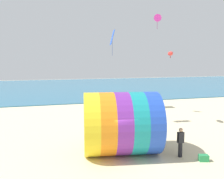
# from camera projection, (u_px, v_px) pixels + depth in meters

# --- Properties ---
(ground_plane) EXTENTS (120.00, 120.00, 0.00)m
(ground_plane) POSITION_uv_depth(u_px,v_px,m) (130.00, 156.00, 14.65)
(ground_plane) COLOR beige
(sea) EXTENTS (120.00, 40.00, 0.10)m
(sea) POSITION_uv_depth(u_px,v_px,m) (67.00, 87.00, 51.11)
(sea) COLOR teal
(sea) RESTS_ON ground
(giant_inflatable_tube) EXTENTS (4.95, 4.37, 3.73)m
(giant_inflatable_tube) POSITION_uv_depth(u_px,v_px,m) (121.00, 123.00, 14.88)
(giant_inflatable_tube) COLOR yellow
(giant_inflatable_tube) RESTS_ON ground
(kite_handler) EXTENTS (0.37, 0.24, 1.73)m
(kite_handler) POSITION_uv_depth(u_px,v_px,m) (180.00, 142.00, 14.45)
(kite_handler) COLOR black
(kite_handler) RESTS_ON ground
(kite_magenta_delta) EXTENTS (0.78, 0.81, 1.13)m
(kite_magenta_delta) POSITION_uv_depth(u_px,v_px,m) (157.00, 19.00, 19.76)
(kite_magenta_delta) COLOR #D1339E
(kite_red_parafoil) EXTENTS (0.88, 1.27, 0.64)m
(kite_red_parafoil) POSITION_uv_depth(u_px,v_px,m) (170.00, 54.00, 21.34)
(kite_red_parafoil) COLOR red
(kite_blue_diamond) EXTENTS (0.60, 1.22, 2.85)m
(kite_blue_diamond) POSITION_uv_depth(u_px,v_px,m) (112.00, 38.00, 27.70)
(kite_blue_diamond) COLOR blue
(cooler_box) EXTENTS (0.60, 0.50, 0.36)m
(cooler_box) POSITION_uv_depth(u_px,v_px,m) (204.00, 158.00, 13.91)
(cooler_box) COLOR #268C4C
(cooler_box) RESTS_ON ground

